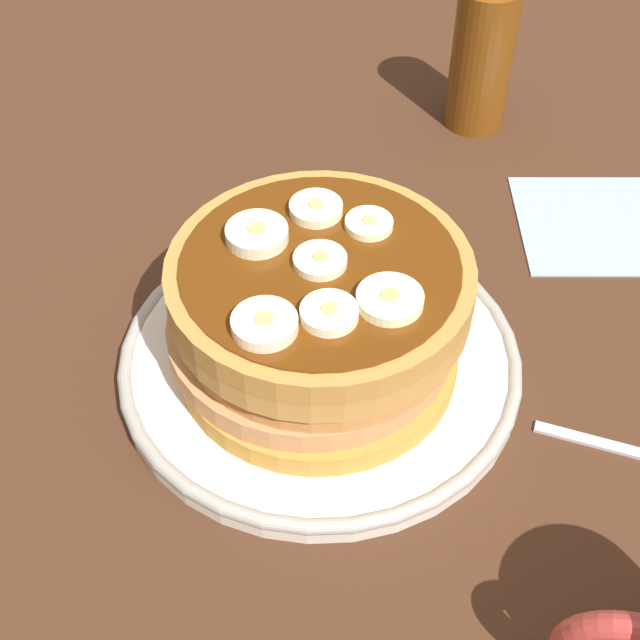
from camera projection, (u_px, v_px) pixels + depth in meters
ground_plane at (320, 384)px, 56.13cm from camera, size 140.00×140.00×3.00cm
plate at (320, 359)px, 54.44cm from camera, size 24.57×24.57×1.57cm
pancake_stack at (321, 311)px, 51.37cm from camera, size 17.91×17.70×7.53cm
banana_slice_0 at (323, 256)px, 48.82cm from camera, size 3.00×3.00×0.72cm
banana_slice_1 at (265, 325)px, 45.06cm from camera, size 3.46×3.46×0.97cm
banana_slice_2 at (257, 235)px, 49.81cm from camera, size 3.57×3.57×1.04cm
banana_slice_3 at (390, 300)px, 46.35cm from camera, size 3.59×3.59×0.87cm
banana_slice_4 at (369, 224)px, 50.70cm from camera, size 2.78×2.78×0.70cm
banana_slice_5 at (316, 209)px, 51.54cm from camera, size 3.14×3.14×0.83cm
banana_slice_6 at (329, 314)px, 45.68cm from camera, size 3.07×3.07×0.84cm
napkin at (595, 224)px, 64.40cm from camera, size 13.37×13.37×0.30cm
syrup_bottle at (483, 49)px, 68.94cm from camera, size 4.86×4.86×14.47cm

